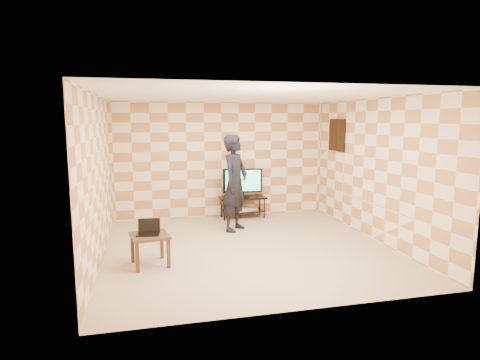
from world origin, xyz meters
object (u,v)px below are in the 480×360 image
(tv_stand, at_px, (243,202))
(side_table, at_px, (150,240))
(person, at_px, (235,183))
(tv, at_px, (243,181))

(tv_stand, height_order, side_table, same)
(side_table, xyz_separation_m, person, (1.76, 1.69, 0.59))
(side_table, bearing_deg, tv_stand, 51.34)
(side_table, bearing_deg, person, 43.92)
(side_table, height_order, person, person)
(tv, xyz_separation_m, side_table, (-2.17, -2.70, -0.46))
(tv_stand, distance_m, person, 1.26)
(tv, bearing_deg, side_table, -128.69)
(tv, xyz_separation_m, person, (-0.41, -1.01, 0.13))
(person, bearing_deg, tv, 17.36)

